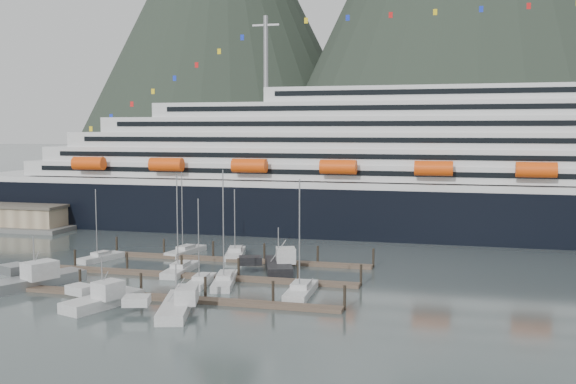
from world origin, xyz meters
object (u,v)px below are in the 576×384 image
object	(u,v)px
trawler_c	(175,305)
sailboat_e	(186,252)
sailboat_f	(235,254)
trawler_a	(34,279)
cruise_ship	(452,176)
trawler_b	(102,299)
trawler_e	(278,265)
sailboat_a	(101,258)
sailboat_d	(225,281)
sailboat_h	(301,292)
sailboat_c	(201,282)
sailboat_b	(180,270)

from	to	relation	value
trawler_c	sailboat_e	bearing A→B (deg)	5.13
sailboat_f	sailboat_e	bearing A→B (deg)	75.75
trawler_a	trawler_c	xyz separation A→B (m)	(24.44, -7.14, -0.13)
cruise_ship	trawler_b	distance (m)	81.43
trawler_b	trawler_c	distance (m)	9.82
cruise_ship	trawler_c	world-z (taller)	cruise_ship
sailboat_e	trawler_e	bearing A→B (deg)	-105.91
cruise_ship	sailboat_a	world-z (taller)	cruise_ship
sailboat_a	trawler_b	world-z (taller)	sailboat_a
sailboat_d	trawler_b	xyz separation A→B (m)	(-10.56, -14.99, 0.45)
sailboat_d	sailboat_e	size ratio (longest dim) A/B	1.12
sailboat_h	trawler_c	size ratio (longest dim) A/B	1.24
sailboat_a	sailboat_f	world-z (taller)	sailboat_a
sailboat_c	trawler_e	xyz separation A→B (m)	(7.90, 11.76, 0.53)
trawler_b	sailboat_d	bearing A→B (deg)	-16.33
sailboat_a	trawler_a	bearing A→B (deg)	-161.83
sailboat_a	trawler_b	size ratio (longest dim) A/B	1.11
sailboat_e	sailboat_a	bearing A→B (deg)	138.11
sailboat_a	sailboat_h	size ratio (longest dim) A/B	0.78
cruise_ship	sailboat_e	size ratio (longest dim) A/B	14.14
sailboat_b	sailboat_h	xyz separation A→B (m)	(20.99, -8.70, 0.02)
sailboat_h	trawler_e	bearing A→B (deg)	24.80
sailboat_b	sailboat_d	world-z (taller)	sailboat_d
sailboat_c	trawler_e	distance (m)	14.18
sailboat_c	sailboat_d	world-z (taller)	sailboat_d
sailboat_e	trawler_b	xyz separation A→B (m)	(4.00, -34.95, 0.46)
cruise_ship	sailboat_f	distance (m)	50.86
sailboat_e	sailboat_c	bearing A→B (deg)	-141.90
cruise_ship	sailboat_c	xyz separation A→B (m)	(-32.88, -55.93, -11.64)
sailboat_f	sailboat_b	bearing A→B (deg)	151.21
trawler_e	sailboat_f	bearing A→B (deg)	28.59
sailboat_a	sailboat_c	distance (m)	25.65
sailboat_e	sailboat_h	distance (m)	35.15
sailboat_b	sailboat_h	size ratio (longest dim) A/B	0.98
sailboat_h	trawler_b	size ratio (longest dim) A/B	1.42
sailboat_c	sailboat_f	size ratio (longest dim) A/B	1.04
sailboat_d	sailboat_b	bearing A→B (deg)	45.82
trawler_c	trawler_b	bearing A→B (deg)	73.13
cruise_ship	trawler_c	xyz separation A→B (m)	(-30.43, -69.98, -11.21)
sailboat_b	sailboat_d	bearing A→B (deg)	-124.42
trawler_e	sailboat_b	bearing A→B (deg)	91.89
sailboat_f	trawler_a	distance (m)	34.21
trawler_a	trawler_c	bearing A→B (deg)	-82.21
trawler_c	trawler_e	xyz separation A→B (m)	(5.44, 25.82, 0.10)
sailboat_f	trawler_a	bearing A→B (deg)	130.39
sailboat_f	trawler_e	xyz separation A→B (m)	(10.09, -9.21, 0.51)
sailboat_b	trawler_e	world-z (taller)	sailboat_b
sailboat_c	sailboat_e	bearing A→B (deg)	22.42
trawler_a	sailboat_h	bearing A→B (deg)	-58.72
cruise_ship	trawler_a	world-z (taller)	cruise_ship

